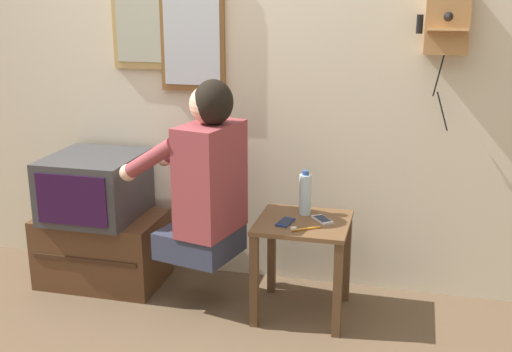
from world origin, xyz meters
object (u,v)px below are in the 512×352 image
at_px(cell_phone_spare, 322,220).
at_px(toothbrush, 304,229).
at_px(cell_phone_held, 285,222).
at_px(water_bottle, 305,194).
at_px(wall_phone_antique, 447,20).
at_px(wall_mirror, 192,28).
at_px(framed_picture, 144,18).
at_px(television, 95,186).
at_px(person, 205,177).

relative_size(cell_phone_spare, toothbrush, 1.00).
bearing_deg(cell_phone_spare, toothbrush, -151.96).
xyz_separation_m(cell_phone_held, cell_phone_spare, (0.17, 0.08, 0.00)).
relative_size(water_bottle, toothbrush, 1.71).
height_order(wall_phone_antique, wall_mirror, wall_mirror).
height_order(wall_phone_antique, framed_picture, framed_picture).
relative_size(television, cell_phone_spare, 3.84).
distance_m(wall_mirror, cell_phone_held, 1.16).
bearing_deg(person, television, 91.87).
relative_size(wall_phone_antique, toothbrush, 5.48).
height_order(wall_phone_antique, cell_phone_held, wall_phone_antique).
distance_m(framed_picture, toothbrush, 1.45).
bearing_deg(cell_phone_held, toothbrush, -24.60).
height_order(person, wall_phone_antique, wall_phone_antique).
relative_size(person, cell_phone_spare, 6.76).
relative_size(cell_phone_held, cell_phone_spare, 0.98).
relative_size(television, cell_phone_held, 3.90).
distance_m(wall_phone_antique, wall_mirror, 1.31).
xyz_separation_m(person, wall_phone_antique, (1.11, 0.38, 0.76)).
distance_m(person, water_bottle, 0.51).
relative_size(person, television, 1.76).
relative_size(wall_phone_antique, wall_mirror, 1.10).
xyz_separation_m(television, wall_phone_antique, (1.80, 0.24, 0.90)).
height_order(framed_picture, toothbrush, framed_picture).
xyz_separation_m(person, cell_phone_spare, (0.58, 0.08, -0.20)).
xyz_separation_m(person, cell_phone_held, (0.41, -0.00, -0.20)).
xyz_separation_m(cell_phone_spare, toothbrush, (-0.07, -0.15, 0.00)).
bearing_deg(wall_phone_antique, cell_phone_held, -151.49).
bearing_deg(person, cell_phone_held, -76.74).
bearing_deg(toothbrush, person, 48.07).
relative_size(cell_phone_held, water_bottle, 0.58).
relative_size(wall_mirror, toothbrush, 4.99).
height_order(wall_mirror, water_bottle, wall_mirror).
bearing_deg(wall_phone_antique, framed_picture, 178.40).
xyz_separation_m(cell_phone_spare, water_bottle, (-0.10, 0.08, 0.10)).
distance_m(wall_phone_antique, framed_picture, 1.58).
bearing_deg(toothbrush, framed_picture, 29.52).
bearing_deg(wall_phone_antique, person, -161.14).
height_order(cell_phone_spare, water_bottle, water_bottle).
bearing_deg(framed_picture, television, -127.30).
bearing_deg(framed_picture, water_bottle, -15.95).
bearing_deg(person, wall_mirror, 38.65).
relative_size(cell_phone_held, toothbrush, 0.99).
height_order(wall_phone_antique, cell_phone_spare, wall_phone_antique).
bearing_deg(framed_picture, toothbrush, -26.78).
height_order(framed_picture, cell_phone_spare, framed_picture).
bearing_deg(cell_phone_held, cell_phone_spare, 34.53).
bearing_deg(television, framed_picture, 52.70).
relative_size(framed_picture, water_bottle, 2.36).
bearing_deg(person, toothbrush, -84.75).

